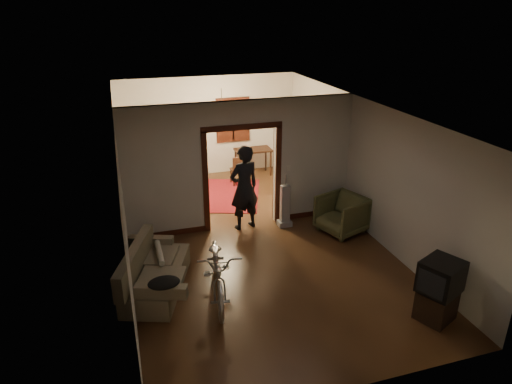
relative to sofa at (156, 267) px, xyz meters
name	(u,v)px	position (x,y,z in m)	size (l,w,h in m)	color
floor	(252,239)	(2.08, 1.23, -0.42)	(5.00, 8.50, 0.01)	#361F11
ceiling	(251,108)	(2.08, 1.23, 2.38)	(5.00, 8.50, 0.01)	white
wall_back	(209,126)	(2.08, 5.48, 0.98)	(5.00, 0.02, 2.80)	beige
wall_left	(122,191)	(-0.42, 1.23, 0.98)	(0.02, 8.50, 2.80)	beige
wall_right	(363,165)	(4.58, 1.23, 0.98)	(0.02, 8.50, 2.80)	beige
partition_wall	(242,165)	(2.08, 1.98, 0.98)	(5.00, 0.14, 2.80)	beige
door_casing	(242,179)	(2.08, 1.98, 0.68)	(1.74, 0.20, 2.32)	#36150C
far_window	(233,120)	(2.78, 5.44, 1.13)	(0.98, 0.06, 1.28)	black
chandelier	(222,105)	(2.08, 3.73, 1.93)	(0.24, 0.24, 0.24)	#FFE0A5
light_switch	(288,168)	(3.13, 1.90, 0.83)	(0.08, 0.01, 0.12)	silver
sofa	(156,267)	(0.00, 0.00, 0.00)	(0.83, 1.84, 0.85)	#696146
rolled_paper	(159,252)	(0.10, 0.30, 0.11)	(0.10, 0.10, 0.80)	beige
jacket	(164,283)	(0.05, -0.91, 0.26)	(0.49, 0.37, 0.14)	black
bicycle	(218,269)	(0.98, -0.53, 0.09)	(0.69, 1.97, 1.03)	silver
armchair	(342,214)	(4.04, 1.00, -0.01)	(0.88, 0.91, 0.82)	#4E502D
tv_stand	(436,305)	(4.10, -2.12, -0.18)	(0.53, 0.48, 0.48)	black
crt_tv	(441,277)	(4.10, -2.12, 0.34)	(0.59, 0.53, 0.51)	black
vacuum	(285,206)	(2.97, 1.63, 0.06)	(0.30, 0.24, 0.97)	gray
person	(244,188)	(2.09, 1.82, 0.52)	(0.69, 0.45, 1.89)	black
oriental_rug	(225,195)	(2.11, 3.73, -0.41)	(1.71, 2.24, 0.02)	maroon
locker	(162,155)	(0.69, 5.16, 0.37)	(0.80, 0.44, 1.59)	black
globe	(158,113)	(0.69, 5.16, 1.52)	(0.30, 0.30, 0.30)	#1E5972
desk	(253,162)	(3.25, 4.99, -0.04)	(1.03, 0.57, 0.76)	black
desk_chair	(238,170)	(2.63, 4.40, -0.01)	(0.37, 0.37, 0.82)	black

